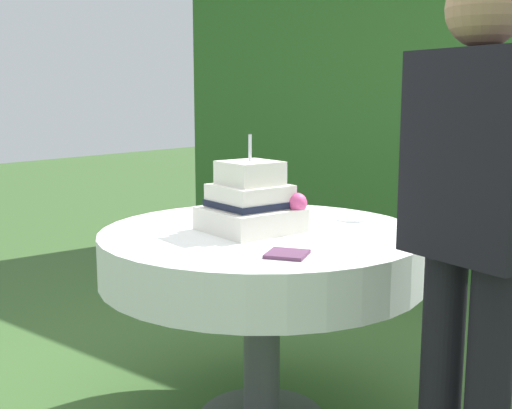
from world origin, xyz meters
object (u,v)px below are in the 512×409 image
wedding_cake (251,203)px  serving_plate_near (352,219)px  serving_plate_far (217,214)px  standing_person (472,229)px  cake_table (262,258)px  napkin_stack (287,254)px

wedding_cake → serving_plate_near: 0.47m
serving_plate_near → serving_plate_far: (-0.50, -0.27, 0.00)m
serving_plate_far → standing_person: bearing=-15.1°
cake_table → napkin_stack: napkin_stack is taller
standing_person → serving_plate_far: bearing=164.9°
napkin_stack → serving_plate_far: bearing=149.4°
cake_table → wedding_cake: size_ratio=3.22×
serving_plate_near → serving_plate_far: size_ratio=0.86×
cake_table → standing_person: standing_person is taller
napkin_stack → standing_person: size_ratio=0.08×
cake_table → wedding_cake: (-0.03, -0.03, 0.21)m
wedding_cake → standing_person: size_ratio=0.24×
napkin_stack → wedding_cake: bearing=145.5°
cake_table → wedding_cake: bearing=-131.9°
wedding_cake → serving_plate_far: 0.36m
serving_plate_near → standing_person: standing_person is taller
serving_plate_far → napkin_stack: (0.64, -0.38, -0.00)m
standing_person → wedding_cake: bearing=169.0°
wedding_cake → standing_person: 0.93m
wedding_cake → napkin_stack: wedding_cake is taller
wedding_cake → napkin_stack: bearing=-34.5°
serving_plate_near → wedding_cake: bearing=-114.3°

